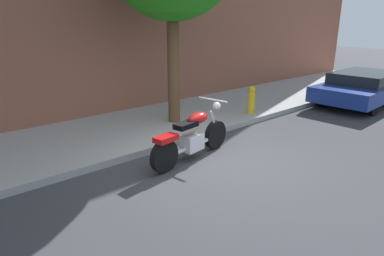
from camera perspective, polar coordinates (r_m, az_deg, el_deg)
The scene contains 5 objects.
ground_plane at distance 6.51m, azimuth 4.72°, elevation -5.99°, with size 60.00×60.00×0.00m, color #38383D.
sidewalk at distance 8.51m, azimuth -8.50°, elevation 0.18°, with size 25.03×3.01×0.14m, color #999999.
motorcycle at distance 6.53m, azimuth -0.05°, elevation -1.63°, with size 2.13×0.72×1.10m.
parked_car_blue at distance 12.38m, azimuth 27.15°, elevation 6.29°, with size 4.35×2.01×1.03m.
fire_hydrant at distance 9.48m, azimuth 9.94°, elevation 4.37°, with size 0.20×0.20×0.91m.
Camera 1 is at (-4.27, -4.15, 2.63)m, focal length 31.54 mm.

